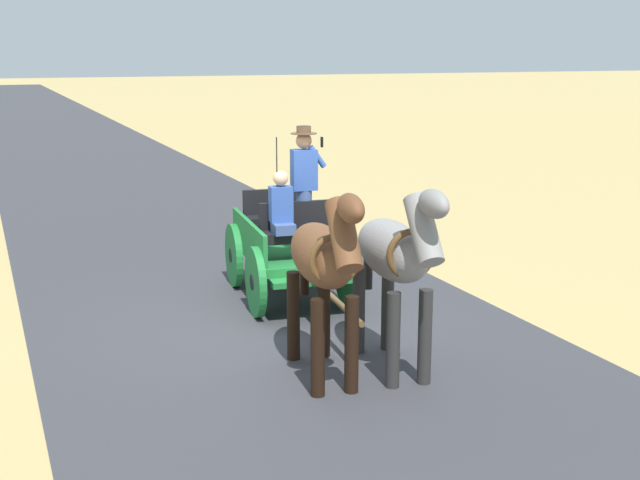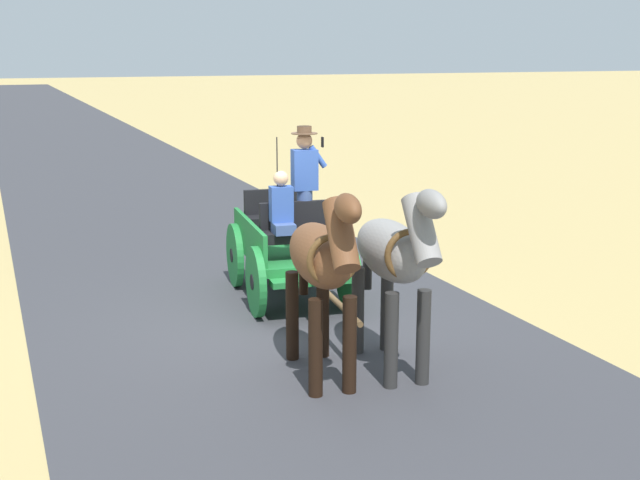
# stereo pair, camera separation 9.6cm
# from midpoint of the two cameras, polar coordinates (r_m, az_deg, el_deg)

# --- Properties ---
(ground_plane) EXTENTS (200.00, 200.00, 0.00)m
(ground_plane) POSITION_cam_midpoint_polar(r_m,az_deg,el_deg) (11.11, -3.48, -5.55)
(ground_plane) COLOR tan
(road_surface) EXTENTS (6.18, 160.00, 0.01)m
(road_surface) POSITION_cam_midpoint_polar(r_m,az_deg,el_deg) (11.11, -3.48, -5.53)
(road_surface) COLOR #38383D
(road_surface) RESTS_ON ground
(horse_drawn_carriage) EXTENTS (1.65, 4.52, 2.50)m
(horse_drawn_carriage) POSITION_cam_midpoint_polar(r_m,az_deg,el_deg) (11.87, -2.32, -0.22)
(horse_drawn_carriage) COLOR #1E7233
(horse_drawn_carriage) RESTS_ON ground
(horse_near_side) EXTENTS (0.71, 2.14, 2.21)m
(horse_near_side) POSITION_cam_midpoint_polar(r_m,az_deg,el_deg) (9.07, 4.89, -1.11)
(horse_near_side) COLOR gray
(horse_near_side) RESTS_ON ground
(horse_off_side) EXTENTS (0.76, 2.15, 2.21)m
(horse_off_side) POSITION_cam_midpoint_polar(r_m,az_deg,el_deg) (8.81, -0.05, -1.48)
(horse_off_side) COLOR brown
(horse_off_side) RESTS_ON ground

